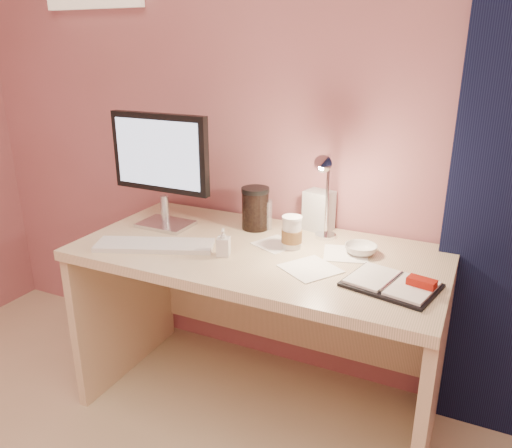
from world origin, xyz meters
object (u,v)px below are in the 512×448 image
at_px(coffee_cup, 292,233).
at_px(lotion_bottle, 223,242).
at_px(planner, 394,284).
at_px(desk_lamp, 318,188).
at_px(clear_cup, 264,214).
at_px(product_box, 319,210).
at_px(desk, 266,294).
at_px(dark_jar, 255,210).
at_px(bowl, 361,250).
at_px(keyboard, 155,245).
at_px(monitor, 161,160).

xyz_separation_m(coffee_cup, lotion_bottle, (-0.20, -0.18, -0.01)).
height_order(planner, lotion_bottle, lotion_bottle).
relative_size(coffee_cup, desk_lamp, 0.35).
xyz_separation_m(clear_cup, lotion_bottle, (-0.01, -0.33, -0.01)).
xyz_separation_m(product_box, desk_lamp, (0.05, -0.17, 0.14)).
xyz_separation_m(clear_cup, product_box, (0.21, 0.08, 0.02)).
bearing_deg(desk, planner, -18.29).
height_order(coffee_cup, dark_jar, dark_jar).
xyz_separation_m(planner, product_box, (-0.39, 0.41, 0.07)).
bearing_deg(lotion_bottle, planner, 0.99).
distance_m(lotion_bottle, dark_jar, 0.31).
xyz_separation_m(coffee_cup, bowl, (0.26, 0.05, -0.04)).
bearing_deg(coffee_cup, keyboard, -155.00).
relative_size(clear_cup, product_box, 0.73).
distance_m(product_box, desk_lamp, 0.23).
height_order(bowl, dark_jar, dark_jar).
height_order(coffee_cup, clear_cup, coffee_cup).
distance_m(planner, lotion_bottle, 0.62).
bearing_deg(monitor, desk_lamp, 7.44).
height_order(clear_cup, bowl, clear_cup).
xyz_separation_m(desk, keyboard, (-0.37, -0.23, 0.24)).
bearing_deg(planner, desk, 174.38).
bearing_deg(lotion_bottle, desk_lamp, 42.27).
distance_m(monitor, product_box, 0.69).
height_order(product_box, desk_lamp, desk_lamp).
relative_size(desk, planner, 4.37).
bearing_deg(coffee_cup, planner, -21.58).
distance_m(clear_cup, product_box, 0.23).
xyz_separation_m(planner, lotion_bottle, (-0.62, -0.01, 0.04)).
xyz_separation_m(coffee_cup, desk_lamp, (0.07, 0.07, 0.17)).
bearing_deg(coffee_cup, clear_cup, 140.47).
relative_size(planner, product_box, 1.91).
bearing_deg(clear_cup, desk, -61.43).
height_order(keyboard, bowl, bowl).
distance_m(planner, desk_lamp, 0.47).
relative_size(bowl, product_box, 0.71).
bearing_deg(desk, coffee_cup, -4.44).
distance_m(desk, dark_jar, 0.35).
relative_size(keyboard, dark_jar, 2.81).
bearing_deg(dark_jar, desk_lamp, -12.54).
xyz_separation_m(clear_cup, dark_jar, (-0.03, -0.02, 0.02)).
relative_size(desk, clear_cup, 11.40).
xyz_separation_m(monitor, bowl, (0.84, 0.06, -0.27)).
bearing_deg(planner, lotion_bottle, -166.33).
relative_size(monitor, keyboard, 1.07).
xyz_separation_m(monitor, dark_jar, (0.36, 0.14, -0.21)).
height_order(desk, keyboard, keyboard).
bearing_deg(coffee_cup, bowl, 11.54).
bearing_deg(product_box, coffee_cup, -83.50).
xyz_separation_m(monitor, coffee_cup, (0.58, 0.00, -0.23)).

